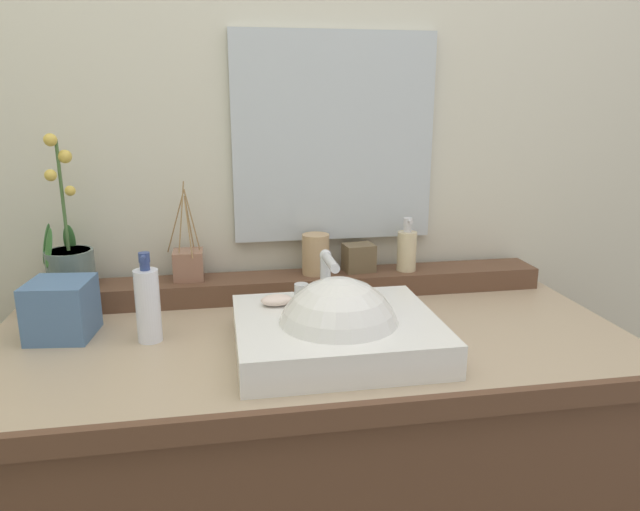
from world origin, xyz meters
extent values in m
cube|color=beige|center=(0.00, 0.44, 1.40)|extent=(3.27, 0.20, 2.80)
cube|color=brown|center=(0.00, 0.00, 0.43)|extent=(1.38, 0.64, 0.86)
cube|color=tan|center=(0.00, 0.00, 0.88)|extent=(1.41, 0.66, 0.04)
cube|color=brown|center=(0.00, -0.33, 0.88)|extent=(1.41, 0.02, 0.04)
cube|color=brown|center=(0.00, 0.26, 0.93)|extent=(1.33, 0.12, 0.06)
cube|color=white|center=(0.04, -0.10, 0.93)|extent=(0.42, 0.37, 0.07)
sphere|color=white|center=(0.04, -0.11, 0.93)|extent=(0.26, 0.26, 0.26)
cylinder|color=silver|center=(0.04, 0.03, 1.02)|extent=(0.02, 0.02, 0.10)
cylinder|color=silver|center=(0.04, -0.02, 1.07)|extent=(0.02, 0.11, 0.02)
sphere|color=silver|center=(0.04, 0.03, 1.07)|extent=(0.03, 0.03, 0.03)
cylinder|color=silver|center=(-0.02, 0.03, 0.99)|extent=(0.03, 0.03, 0.04)
cylinder|color=silver|center=(0.09, 0.03, 0.99)|extent=(0.03, 0.03, 0.04)
ellipsoid|color=beige|center=(-0.08, 0.00, 0.98)|extent=(0.07, 0.04, 0.02)
cylinder|color=slate|center=(-0.55, 0.25, 1.00)|extent=(0.11, 0.11, 0.10)
cylinder|color=tan|center=(-0.55, 0.25, 1.05)|extent=(0.10, 0.10, 0.01)
cylinder|color=#476B38|center=(-0.55, 0.25, 1.18)|extent=(0.01, 0.01, 0.26)
ellipsoid|color=#387033|center=(-0.60, 0.26, 1.07)|extent=(0.03, 0.03, 0.10)
ellipsoid|color=#387033|center=(-0.59, 0.22, 1.07)|extent=(0.04, 0.04, 0.09)
ellipsoid|color=#387033|center=(-0.56, 0.29, 1.07)|extent=(0.03, 0.03, 0.08)
sphere|color=gold|center=(-0.53, 0.24, 1.20)|extent=(0.02, 0.02, 0.02)
sphere|color=gold|center=(-0.57, 0.22, 1.24)|extent=(0.03, 0.03, 0.03)
sphere|color=gold|center=(-0.54, 0.25, 1.28)|extent=(0.03, 0.03, 0.03)
sphere|color=gold|center=(-0.56, 0.24, 1.32)|extent=(0.03, 0.03, 0.03)
cylinder|color=beige|center=(0.30, 0.25, 1.01)|extent=(0.05, 0.05, 0.11)
cylinder|color=silver|center=(0.30, 0.25, 1.07)|extent=(0.02, 0.02, 0.02)
cylinder|color=silver|center=(0.30, 0.25, 1.09)|extent=(0.02, 0.02, 0.02)
cylinder|color=silver|center=(0.30, 0.24, 1.09)|extent=(0.01, 0.03, 0.01)
cylinder|color=tan|center=(0.06, 0.26, 1.01)|extent=(0.07, 0.07, 0.11)
cube|color=#936650|center=(-0.27, 0.28, 0.99)|extent=(0.08, 0.08, 0.07)
cylinder|color=#9E7A4C|center=(-0.26, 0.28, 1.10)|extent=(0.04, 0.01, 0.17)
cylinder|color=#9E7A4C|center=(-0.27, 0.29, 1.10)|extent=(0.02, 0.04, 0.15)
cylinder|color=#9E7A4C|center=(-0.30, 0.29, 1.10)|extent=(0.06, 0.04, 0.17)
cylinder|color=#9E7A4C|center=(-0.28, 0.27, 1.11)|extent=(0.02, 0.02, 0.19)
cylinder|color=#9E7A4C|center=(-0.27, 0.25, 1.09)|extent=(0.02, 0.04, 0.15)
cube|color=brown|center=(0.17, 0.27, 0.99)|extent=(0.09, 0.07, 0.07)
cylinder|color=white|center=(-0.35, 0.02, 0.98)|extent=(0.05, 0.05, 0.16)
cylinder|color=navy|center=(-0.35, 0.02, 1.07)|extent=(0.02, 0.02, 0.02)
cylinder|color=navy|center=(-0.35, 0.02, 1.09)|extent=(0.02, 0.02, 0.02)
cylinder|color=navy|center=(-0.35, 0.00, 1.09)|extent=(0.01, 0.03, 0.01)
cube|color=#4C6E9B|center=(-0.54, 0.08, 0.96)|extent=(0.14, 0.14, 0.13)
cube|color=silver|center=(0.12, 0.33, 1.31)|extent=(0.53, 0.02, 0.54)
camera|label=1|loc=(-0.19, -1.20, 1.41)|focal=32.80mm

